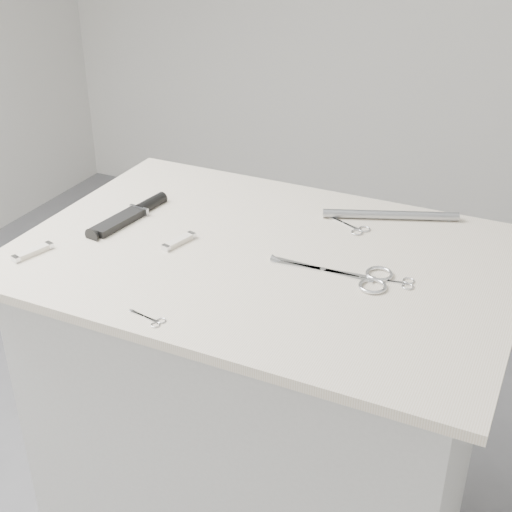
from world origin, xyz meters
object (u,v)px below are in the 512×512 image
at_px(embroidery_scissors_a, 396,282).
at_px(embroidery_scissors_b, 353,227).
at_px(tiny_scissors, 151,319).
at_px(pocket_knife_a, 33,252).
at_px(sheathed_knife, 134,213).
at_px(metal_rail, 391,215).
at_px(plinth, 263,428).
at_px(pocket_knife_b, 179,241).
at_px(large_shears, 357,276).

relative_size(embroidery_scissors_a, embroidery_scissors_b, 0.90).
xyz_separation_m(tiny_scissors, pocket_knife_a, (-0.34, 0.10, 0.00)).
height_order(tiny_scissors, sheathed_knife, sheathed_knife).
bearing_deg(metal_rail, embroidery_scissors_b, -128.70).
distance_m(plinth, embroidery_scissors_b, 0.52).
height_order(tiny_scissors, pocket_knife_a, pocket_knife_a).
bearing_deg(sheathed_knife, tiny_scissors, -135.00).
height_order(plinth, metal_rail, metal_rail).
height_order(embroidery_scissors_a, pocket_knife_b, pocket_knife_b).
bearing_deg(pocket_knife_b, pocket_knife_a, 138.84).
bearing_deg(embroidery_scissors_a, pocket_knife_b, 174.05).
distance_m(large_shears, embroidery_scissors_b, 0.21).
bearing_deg(plinth, sheathed_knife, 175.08).
relative_size(embroidery_scissors_b, tiny_scissors, 1.53).
bearing_deg(pocket_knife_b, embroidery_scissors_a, -70.48).
relative_size(large_shears, pocket_knife_a, 2.61).
bearing_deg(embroidery_scissors_b, metal_rail, 76.08).
xyz_separation_m(plinth, sheathed_knife, (-0.33, 0.03, 0.48)).
bearing_deg(large_shears, metal_rail, 90.30).
height_order(pocket_knife_a, pocket_knife_b, same).
distance_m(pocket_knife_a, pocket_knife_b, 0.29).
bearing_deg(metal_rail, pocket_knife_a, -142.56).
relative_size(plinth, pocket_knife_b, 10.42).
xyz_separation_m(pocket_knife_a, metal_rail, (0.61, 0.47, 0.00)).
xyz_separation_m(embroidery_scissors_a, tiny_scissors, (-0.35, -0.30, -0.00)).
bearing_deg(pocket_knife_a, large_shears, -56.61).
xyz_separation_m(embroidery_scissors_a, metal_rail, (-0.09, 0.26, 0.01)).
distance_m(embroidery_scissors_b, pocket_knife_b, 0.38).
bearing_deg(metal_rail, tiny_scissors, -115.19).
height_order(plinth, tiny_scissors, tiny_scissors).
bearing_deg(tiny_scissors, plinth, 85.61).
xyz_separation_m(tiny_scissors, metal_rail, (0.27, 0.57, 0.01)).
bearing_deg(pocket_knife_a, metal_rail, -36.20).
xyz_separation_m(sheathed_knife, pocket_knife_a, (-0.09, -0.23, -0.00)).
xyz_separation_m(large_shears, pocket_knife_b, (-0.38, -0.02, 0.00)).
bearing_deg(plinth, pocket_knife_a, -153.95).
bearing_deg(tiny_scissors, embroidery_scissors_a, 50.53).
xyz_separation_m(embroidery_scissors_b, pocket_knife_a, (-0.55, -0.39, 0.00)).
relative_size(plinth, embroidery_scissors_b, 7.87).
height_order(pocket_knife_b, metal_rail, metal_rail).
height_order(sheathed_knife, pocket_knife_b, sheathed_knife).
distance_m(embroidery_scissors_a, embroidery_scissors_b, 0.24).
distance_m(pocket_knife_a, metal_rail, 0.77).
relative_size(large_shears, sheathed_knife, 1.05).
bearing_deg(large_shears, pocket_knife_b, -178.51).
bearing_deg(plinth, pocket_knife_b, -167.24).
xyz_separation_m(embroidery_scissors_a, embroidery_scissors_b, (-0.15, 0.19, 0.00)).
distance_m(sheathed_knife, metal_rail, 0.57).
height_order(tiny_scissors, metal_rail, metal_rail).
bearing_deg(tiny_scissors, pocket_knife_a, 173.70).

